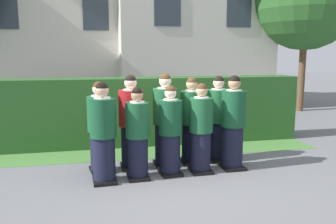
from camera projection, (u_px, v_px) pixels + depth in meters
name	position (u px, v px, depth m)	size (l,w,h in m)	color
ground_plane	(171.00, 174.00, 6.07)	(60.00, 60.00, 0.00)	slate
student_front_row_0	(103.00, 135.00, 5.59)	(0.42, 0.49, 1.63)	black
student_front_row_1	(138.00, 136.00, 5.77)	(0.40, 0.45, 1.52)	black
student_front_row_2	(170.00, 133.00, 5.97)	(0.40, 0.47, 1.54)	black
student_front_row_3	(201.00, 130.00, 6.08)	(0.41, 0.46, 1.57)	black
student_front_row_4	(233.00, 125.00, 6.28)	(0.44, 0.53, 1.69)	black
student_rear_row_0	(100.00, 129.00, 6.10)	(0.44, 0.51, 1.60)	black
student_in_red_blazer	(131.00, 124.00, 6.29)	(0.44, 0.54, 1.69)	black
student_rear_row_2	(165.00, 122.00, 6.43)	(0.45, 0.49, 1.71)	black
student_rear_row_3	(191.00, 123.00, 6.60)	(0.43, 0.52, 1.63)	black
student_rear_row_4	(218.00, 121.00, 6.77)	(0.43, 0.49, 1.65)	black
hedge	(150.00, 111.00, 8.08)	(7.00, 0.70, 1.53)	#285623
school_building_main	(56.00, 7.00, 13.75)	(7.16, 3.73, 7.57)	beige
school_building_annex	(188.00, 10.00, 13.92)	(5.98, 4.52, 7.38)	beige
lawn_strip	(157.00, 152.00, 7.44)	(7.00, 0.90, 0.01)	#477A38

